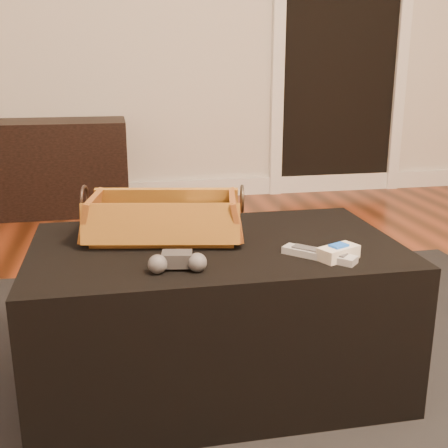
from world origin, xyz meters
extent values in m
cube|color=white|center=(0.00, 2.73, 0.06)|extent=(5.00, 0.04, 0.12)
cube|color=black|center=(1.30, 2.73, 1.02)|extent=(0.82, 0.02, 2.00)
cube|color=white|center=(0.85, 2.72, 1.02)|extent=(0.08, 0.05, 2.05)
cube|color=white|center=(1.75, 2.72, 1.02)|extent=(0.08, 0.05, 2.05)
cube|color=black|center=(-0.91, 2.51, 0.28)|extent=(1.44, 0.45, 0.57)
cube|color=black|center=(0.00, 0.33, 0.01)|extent=(2.60, 2.00, 0.01)
cube|color=black|center=(0.00, 0.38, 0.22)|extent=(1.00, 0.60, 0.42)
cube|color=black|center=(-0.16, 0.44, 0.46)|extent=(0.23, 0.07, 0.02)
cube|color=tan|center=(-0.02, 0.46, 0.48)|extent=(0.14, 0.12, 0.07)
cube|color=#A36124|center=(-0.14, 0.45, 0.44)|extent=(0.41, 0.25, 0.02)
cube|color=#9D6C23|center=(-0.12, 0.55, 0.50)|extent=(0.42, 0.11, 0.11)
cube|color=#A46D25|center=(-0.16, 0.36, 0.50)|extent=(0.42, 0.11, 0.11)
cube|color=brown|center=(0.06, 0.42, 0.50)|extent=(0.08, 0.21, 0.11)
cube|color=brown|center=(-0.34, 0.49, 0.50)|extent=(0.08, 0.21, 0.11)
torus|color=#332C22|center=(0.08, 0.41, 0.55)|extent=(0.02, 0.08, 0.08)
torus|color=#332822|center=(-0.35, 0.49, 0.55)|extent=(0.02, 0.08, 0.08)
cube|color=#2B2B2E|center=(-0.13, 0.21, 0.46)|extent=(0.08, 0.06, 0.03)
sphere|color=#424145|center=(-0.18, 0.19, 0.45)|extent=(0.05, 0.05, 0.05)
sphere|color=#454549|center=(-0.09, 0.18, 0.45)|extent=(0.05, 0.05, 0.05)
cube|color=#B4B6BC|center=(0.23, 0.21, 0.44)|extent=(0.17, 0.17, 0.02)
cube|color=#3D3D40|center=(0.23, 0.21, 0.45)|extent=(0.12, 0.12, 0.00)
cube|color=beige|center=(0.28, 0.20, 0.45)|extent=(0.12, 0.09, 0.03)
cube|color=blue|center=(0.28, 0.20, 0.47)|extent=(0.05, 0.05, 0.01)
camera|label=1|loc=(-0.26, -1.06, 0.91)|focal=45.00mm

